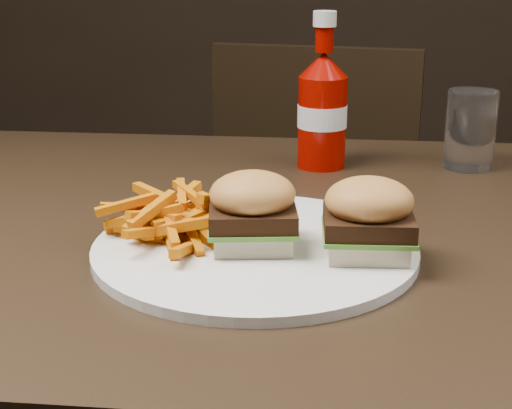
# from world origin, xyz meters

# --- Properties ---
(dining_table) EXTENTS (1.20, 0.80, 0.04)m
(dining_table) POSITION_xyz_m (0.00, 0.00, 0.73)
(dining_table) COLOR black
(dining_table) RESTS_ON ground
(chair_far) EXTENTS (0.47, 0.47, 0.04)m
(chair_far) POSITION_xyz_m (0.02, 0.79, 0.43)
(chair_far) COLOR black
(chair_far) RESTS_ON ground
(plate) EXTENTS (0.33, 0.33, 0.01)m
(plate) POSITION_xyz_m (-0.04, -0.11, 0.76)
(plate) COLOR white
(plate) RESTS_ON dining_table
(sandwich_half_a) EXTENTS (0.09, 0.08, 0.02)m
(sandwich_half_a) POSITION_xyz_m (-0.04, -0.11, 0.77)
(sandwich_half_a) COLOR beige
(sandwich_half_a) RESTS_ON plate
(sandwich_half_b) EXTENTS (0.08, 0.08, 0.02)m
(sandwich_half_b) POSITION_xyz_m (0.07, -0.12, 0.77)
(sandwich_half_b) COLOR beige
(sandwich_half_b) RESTS_ON plate
(fries_pile) EXTENTS (0.15, 0.15, 0.05)m
(fries_pile) POSITION_xyz_m (-0.12, -0.10, 0.78)
(fries_pile) COLOR #CE6D06
(fries_pile) RESTS_ON plate
(ketchup_bottle) EXTENTS (0.09, 0.09, 0.14)m
(ketchup_bottle) POSITION_xyz_m (0.02, 0.23, 0.81)
(ketchup_bottle) COLOR #8A0600
(ketchup_bottle) RESTS_ON dining_table
(tumbler) EXTENTS (0.08, 0.08, 0.11)m
(tumbler) POSITION_xyz_m (0.22, 0.25, 0.81)
(tumbler) COLOR white
(tumbler) RESTS_ON dining_table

